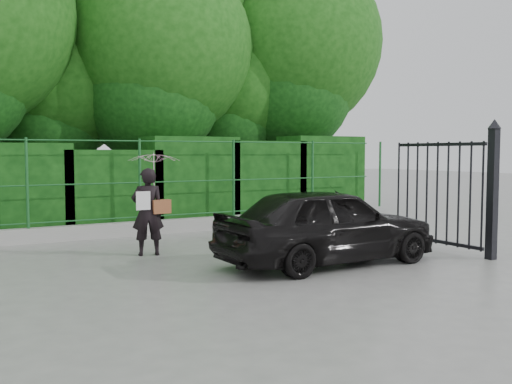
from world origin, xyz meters
TOP-DOWN VIEW (x-y plane):
  - ground at (0.00, 0.00)m, footprint 80.00×80.00m
  - kerb at (0.00, 4.50)m, footprint 14.00×0.25m
  - fence at (0.22, 4.50)m, footprint 14.13×0.06m
  - hedge at (0.12, 5.50)m, footprint 14.20×1.20m
  - trees at (1.14, 7.74)m, footprint 17.10×6.15m
  - gate at (4.60, -0.72)m, footprint 0.22×2.33m
  - woman at (-0.18, 2.11)m, footprint 0.91×0.90m
  - car at (1.95, -0.14)m, footprint 3.75×1.54m

SIDE VIEW (x-z plane):
  - ground at x=0.00m, z-range 0.00..0.00m
  - kerb at x=0.00m, z-range 0.00..0.30m
  - car at x=1.95m, z-range 0.00..1.27m
  - hedge at x=0.12m, z-range -0.09..2.16m
  - gate at x=4.60m, z-range 0.01..2.37m
  - woman at x=-0.18m, z-range 0.29..2.10m
  - fence at x=0.22m, z-range 0.30..2.10m
  - trees at x=1.14m, z-range 0.58..8.66m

